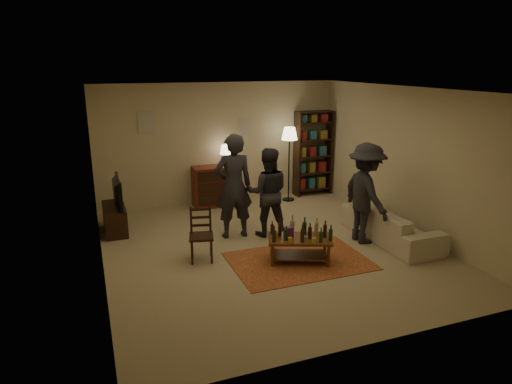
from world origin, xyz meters
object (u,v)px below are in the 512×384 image
floor_lamp (289,139)px  sofa (391,224)px  person_by_sofa (366,194)px  tv_stand (114,212)px  person_right (268,192)px  bookshelf (313,152)px  person_left (233,186)px  dining_chair (201,232)px  coffee_table (299,240)px  dresser (216,185)px

floor_lamp → sofa: size_ratio=0.82×
floor_lamp → person_by_sofa: 2.85m
tv_stand → person_right: size_ratio=0.64×
tv_stand → bookshelf: (4.69, 0.98, 0.65)m
sofa → person_left: 2.93m
tv_stand → person_left: person_left is taller
dining_chair → tv_stand: 2.19m
dining_chair → bookshelf: (3.46, 2.79, 0.57)m
person_right → floor_lamp: bearing=-105.5°
bookshelf → dining_chair: bearing=-141.1°
person_left → dining_chair: bearing=45.8°
person_right → tv_stand: bearing=-4.9°
coffee_table → bookshelf: 4.04m
floor_lamp → person_by_sofa: person_by_sofa is taller
person_right → coffee_table: bearing=110.3°
dining_chair → person_right: 1.60m
person_left → coffee_table: bearing=116.2°
dresser → sofa: size_ratio=0.65×
coffee_table → bookshelf: (2.01, 3.45, 0.65)m
coffee_table → dining_chair: 1.59m
person_by_sofa → sofa: bearing=-102.6°
person_left → person_right: (0.61, -0.13, -0.14)m
person_by_sofa → tv_stand: bearing=64.0°
coffee_table → tv_stand: bearing=137.4°
coffee_table → sofa: 1.98m
coffee_table → tv_stand: size_ratio=1.07×
tv_stand → person_by_sofa: person_by_sofa is taller
person_by_sofa → floor_lamp: bearing=4.9°
tv_stand → sofa: bearing=-25.3°
bookshelf → sofa: bookshelf is taller
dining_chair → person_left: size_ratio=0.46×
dining_chair → bookshelf: size_ratio=0.44×
dresser → bookshelf: size_ratio=0.67×
floor_lamp → person_left: 2.62m
dining_chair → floor_lamp: bearing=56.2°
tv_stand → person_by_sofa: bearing=-26.7°
dining_chair → sofa: 3.44m
dresser → person_right: size_ratio=0.83×
tv_stand → sofa: 5.14m
person_left → person_by_sofa: person_left is taller
tv_stand → floor_lamp: floor_lamp is taller
tv_stand → bookshelf: bookshelf is taller
coffee_table → tv_stand: tv_stand is taller
sofa → person_by_sofa: bearing=76.8°
floor_lamp → person_right: bearing=-124.4°
coffee_table → person_left: bearing=114.2°
person_by_sofa → dresser: bearing=32.9°
dresser → person_left: person_left is taller
coffee_table → dresser: size_ratio=0.83×
dining_chair → floor_lamp: floor_lamp is taller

